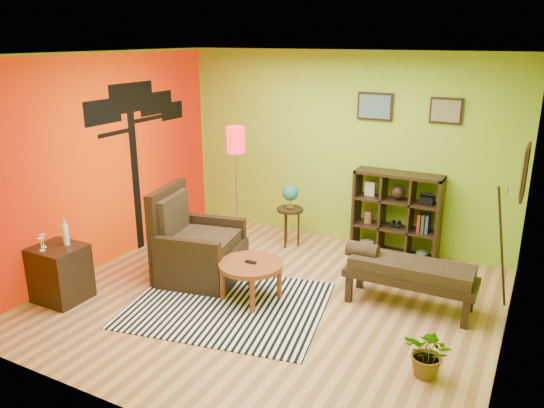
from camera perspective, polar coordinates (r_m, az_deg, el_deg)
The scene contains 11 objects.
ground at distance 6.35m, azimuth -0.11°, elevation -10.33°, with size 5.00×5.00×0.00m, color tan.
room_shell at distance 5.79m, azimuth -0.86°, elevation 5.89°, with size 5.04×4.54×2.82m.
zebra_rug at distance 6.27m, azimuth -4.79°, elevation -10.72°, with size 2.20×1.78×0.01m, color white.
coffee_table at distance 6.22m, azimuth -2.29°, elevation -6.87°, with size 0.75×0.75×0.48m.
armchair at distance 6.86m, azimuth -8.22°, elevation -5.02°, with size 1.14×1.14×1.18m.
side_cabinet at distance 6.71m, azimuth -21.81°, elevation -6.89°, with size 0.56×0.51×0.98m.
floor_lamp at distance 7.44m, azimuth -3.92°, elevation 5.70°, with size 0.27×0.27×1.79m.
globe_table at distance 7.68m, azimuth 1.98°, elevation 0.48°, with size 0.39×0.39×0.94m.
cube_shelf at distance 7.58m, azimuth 13.31°, elevation -1.15°, with size 1.20×0.35×1.20m.
bench at distance 6.25m, azimuth 14.31°, elevation -6.98°, with size 1.49×0.54×0.68m.
potted_plant at distance 5.21m, azimuth 16.52°, elevation -15.60°, with size 0.43×0.48×0.37m, color #26661E.
Camera 1 is at (2.63, -4.96, 2.98)m, focal length 35.00 mm.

